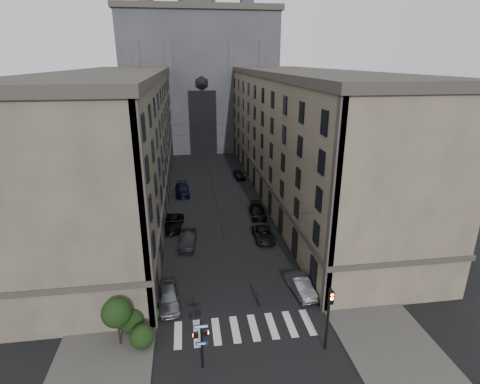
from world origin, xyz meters
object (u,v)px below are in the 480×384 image
pedestrian_signal_left (201,340)px  car_left_far (182,190)px  car_left_midnear (188,240)px  car_left_midfar (172,223)px  car_right_midfar (258,211)px  pedestrian (259,297)px  gothic_tower (199,71)px  car_right_far (239,175)px  car_right_near (301,286)px  car_right_midnear (264,235)px  car_left_near (168,297)px  traffic_light_right (329,312)px

pedestrian_signal_left → car_left_far: (-1.35, 35.95, -1.54)m
pedestrian_signal_left → car_left_midnear: size_ratio=0.82×
car_left_midnear → car_left_midfar: size_ratio=0.91×
car_right_midfar → pedestrian: 19.74m
gothic_tower → pedestrian: bearing=-88.6°
car_left_midnear → car_right_far: 26.69m
pedestrian_signal_left → car_right_near: (9.40, 7.56, -1.61)m
car_right_midnear → car_right_far: car_right_far is taller
car_right_far → car_right_midnear: bearing=-96.6°
car_left_far → car_right_midfar: size_ratio=1.08×
car_right_midfar → pedestrian_signal_left: bearing=-104.3°
pedestrian_signal_left → car_left_midfar: (-2.65, 23.28, -1.57)m
car_left_midnear → pedestrian: 13.42m
gothic_tower → pedestrian_signal_left: gothic_tower is taller
pedestrian → car_right_far: bearing=-28.5°
car_right_midnear → car_left_near: bearing=-133.1°
car_left_midnear → car_right_far: car_left_midnear is taller
gothic_tower → car_left_far: size_ratio=10.75×
car_left_midnear → car_left_midfar: car_left_midnear is taller
traffic_light_right → car_left_near: traffic_light_right is taller
traffic_light_right → pedestrian: size_ratio=3.09×
gothic_tower → pedestrian: size_ratio=34.47×
gothic_tower → car_right_far: 35.14m
car_right_midfar → traffic_light_right: bearing=-84.7°
pedestrian_signal_left → car_right_far: 44.14m
traffic_light_right → pedestrian: (-3.91, 5.86, -2.45)m
car_left_near → car_right_near: car_left_near is taller
car_right_midnear → car_right_far: (0.61, 24.62, 0.04)m
car_right_midfar → gothic_tower: bearing=101.1°
car_left_midnear → pedestrian: bearing=-57.7°
car_left_near → car_right_midnear: car_left_near is taller
car_left_far → pedestrian: 30.38m
traffic_light_right → car_left_near: bearing=149.0°
car_left_midnear → car_right_near: size_ratio=1.13×
car_right_midnear → car_right_midfar: size_ratio=0.96×
car_right_midfar → car_right_far: car_right_midfar is taller
pedestrian_signal_left → car_left_midfar: pedestrian_signal_left is taller
car_right_far → car_right_near: bearing=-94.3°
traffic_light_right → car_right_midnear: bearing=92.8°
pedestrian_signal_left → car_right_midnear: bearing=66.2°
car_right_near → pedestrian: pedestrian is taller
car_left_midfar → car_right_near: 19.81m
car_left_midnear → car_right_midfar: 12.11m
car_left_far → car_right_near: 30.36m
pedestrian_signal_left → car_left_midnear: 18.39m
traffic_light_right → car_left_midnear: bearing=118.9°
car_left_midfar → car_right_midfar: size_ratio=1.09×
pedestrian → car_left_midnear: bearing=3.5°
car_right_midnear → car_right_far: size_ratio=1.16×
traffic_light_right → pedestrian_signal_left: bearing=-177.4°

